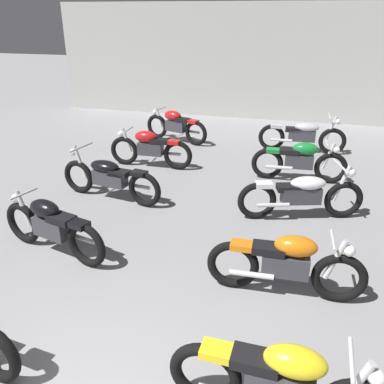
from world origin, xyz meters
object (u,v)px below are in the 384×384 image
motorcycle_left_row_3 (150,148)px  motorcycle_right_row_1 (286,263)px  motorcycle_left_row_4 (176,125)px  motorcycle_right_row_4 (302,135)px  motorcycle_left_row_2 (109,177)px  motorcycle_right_row_3 (300,160)px  motorcycle_right_row_2 (302,194)px  motorcycle_left_row_1 (51,226)px  motorcycle_right_row_0 (281,382)px

motorcycle_left_row_3 → motorcycle_right_row_1: size_ratio=1.00×
motorcycle_left_row_4 → motorcycle_left_row_3: bearing=-89.1°
motorcycle_right_row_1 → motorcycle_right_row_4: bearing=89.3°
motorcycle_left_row_2 → motorcycle_right_row_4: 5.21m
motorcycle_left_row_2 → motorcycle_right_row_3: bearing=28.7°
motorcycle_right_row_3 → motorcycle_right_row_2: bearing=-87.3°
motorcycle_left_row_2 → motorcycle_right_row_1: size_ratio=1.09×
motorcycle_left_row_1 → motorcycle_right_row_0: 3.91m
motorcycle_right_row_2 → motorcycle_right_row_3: (-0.08, 1.75, 0.01)m
motorcycle_left_row_3 → motorcycle_right_row_4: (3.34, 2.02, -0.01)m
motorcycle_left_row_1 → motorcycle_right_row_0: (3.40, -1.92, 0.00)m
motorcycle_left_row_2 → motorcycle_right_row_3: motorcycle_left_row_2 is taller
motorcycle_left_row_1 → motorcycle_right_row_1: bearing=-1.7°
motorcycle_left_row_4 → motorcycle_right_row_4: 3.37m
motorcycle_left_row_1 → motorcycle_right_row_4: 6.81m
motorcycle_left_row_2 → motorcycle_right_row_1: (3.38, -2.08, 0.01)m
motorcycle_left_row_4 → motorcycle_right_row_2: (3.43, -3.84, -0.01)m
motorcycle_left_row_1 → motorcycle_right_row_2: 4.08m
motorcycle_left_row_1 → motorcycle_left_row_2: 1.98m
motorcycle_left_row_2 → motorcycle_right_row_1: 3.97m
motorcycle_right_row_1 → motorcycle_right_row_3: 3.97m
motorcycle_left_row_1 → motorcycle_left_row_2: bearing=90.9°
motorcycle_left_row_2 → motorcycle_left_row_1: bearing=-89.1°
motorcycle_right_row_2 → motorcycle_left_row_3: bearing=152.8°
motorcycle_left_row_2 → motorcycle_right_row_2: same height
motorcycle_left_row_2 → motorcycle_left_row_3: 1.88m
motorcycle_right_row_1 → motorcycle_right_row_4: (0.08, 5.99, -0.01)m
motorcycle_left_row_3 → motorcycle_right_row_4: size_ratio=0.91×
motorcycle_left_row_1 → motorcycle_right_row_4: size_ratio=0.89×
motorcycle_right_row_3 → motorcycle_left_row_3: bearing=-179.9°
motorcycle_left_row_4 → motorcycle_right_row_4: (3.37, -0.06, -0.01)m
motorcycle_left_row_3 → motorcycle_right_row_3: 3.32m
motorcycle_right_row_3 → motorcycle_right_row_4: size_ratio=0.91×
motorcycle_left_row_4 → motorcycle_right_row_0: size_ratio=0.97×
motorcycle_right_row_3 → motorcycle_left_row_2: bearing=-151.3°
motorcycle_left_row_2 → motorcycle_right_row_4: bearing=48.5°
motorcycle_left_row_1 → motorcycle_left_row_3: 3.86m
motorcycle_left_row_4 → motorcycle_right_row_0: same height
motorcycle_right_row_2 → motorcycle_right_row_4: 3.77m
motorcycle_left_row_2 → motorcycle_right_row_0: (3.43, -3.90, 0.01)m
motorcycle_right_row_1 → motorcycle_right_row_2: (0.14, 2.21, -0.01)m
motorcycle_left_row_4 → motorcycle_right_row_4: motorcycle_right_row_4 is taller
motorcycle_left_row_2 → motorcycle_right_row_2: size_ratio=1.02×
motorcycle_right_row_1 → motorcycle_right_row_4: motorcycle_right_row_4 is taller
motorcycle_left_row_2 → motorcycle_left_row_4: motorcycle_left_row_2 is taller
motorcycle_left_row_3 → motorcycle_right_row_0: (3.32, -5.78, 0.00)m
motorcycle_left_row_1 → motorcycle_right_row_4: (3.42, 5.88, -0.01)m
motorcycle_left_row_4 → motorcycle_right_row_3: (3.35, -2.08, 0.00)m
motorcycle_right_row_3 → motorcycle_right_row_4: bearing=89.5°
motorcycle_right_row_1 → motorcycle_left_row_4: bearing=118.6°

